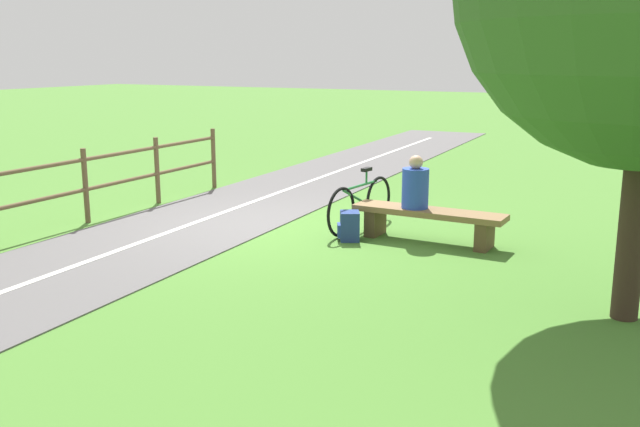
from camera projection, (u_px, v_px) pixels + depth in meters
ground_plane at (265, 225)px, 10.56m from camera, size 80.00×80.00×0.00m
bench at (428, 219)px, 9.55m from camera, size 2.09×0.52×0.45m
person_seated at (415, 186)px, 9.55m from camera, size 0.37×0.37×0.72m
bicycle at (361, 204)px, 10.24m from camera, size 0.24×1.76×0.88m
backpack at (349, 226)px, 9.65m from camera, size 0.38×0.38×0.40m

